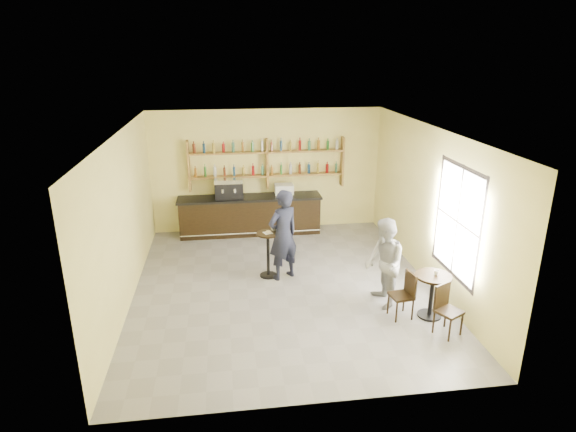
{
  "coord_description": "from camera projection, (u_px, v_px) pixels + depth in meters",
  "views": [
    {
      "loc": [
        -1.1,
        -8.81,
        4.62
      ],
      "look_at": [
        0.2,
        0.8,
        1.25
      ],
      "focal_mm": 30.0,
      "sensor_mm": 36.0,
      "label": 1
    }
  ],
  "objects": [
    {
      "name": "shelf_unit",
      "position": [
        267.0,
        164.0,
        12.47
      ],
      "size": [
        4.0,
        0.26,
        1.4
      ],
      "primitive_type": null,
      "color": "brown",
      "rests_on": "wall_back"
    },
    {
      "name": "patron_second",
      "position": [
        384.0,
        263.0,
        8.92
      ],
      "size": [
        0.66,
        0.84,
        1.72
      ],
      "primitive_type": "imported",
      "rotation": [
        0.0,
        0.0,
        -1.56
      ],
      "color": "gray",
      "rests_on": "floor"
    },
    {
      "name": "espresso_machine",
      "position": [
        229.0,
        188.0,
        12.31
      ],
      "size": [
        0.73,
        0.48,
        0.51
      ],
      "primitive_type": null,
      "rotation": [
        0.0,
        0.0,
        0.03
      ],
      "color": "black",
      "rests_on": "bar_counter"
    },
    {
      "name": "window_pane",
      "position": [
        457.0,
        222.0,
        8.6
      ],
      "size": [
        0.0,
        2.0,
        2.0
      ],
      "primitive_type": "plane",
      "rotation": [
        1.57,
        0.0,
        -1.57
      ],
      "color": "white",
      "rests_on": "wall_right"
    },
    {
      "name": "wall_front",
      "position": [
        318.0,
        301.0,
        6.1
      ],
      "size": [
        7.0,
        0.0,
        7.0
      ],
      "primitive_type": "plane",
      "rotation": [
        -1.57,
        0.0,
        0.0
      ],
      "color": "#FAEF8E",
      "rests_on": "floor"
    },
    {
      "name": "ceiling",
      "position": [
        283.0,
        131.0,
        8.86
      ],
      "size": [
        7.0,
        7.0,
        0.0
      ],
      "primitive_type": "plane",
      "rotation": [
        3.14,
        0.0,
        0.0
      ],
      "color": "white",
      "rests_on": "wall_back"
    },
    {
      "name": "cup_pedestal",
      "position": [
        274.0,
        229.0,
        10.14
      ],
      "size": [
        0.14,
        0.14,
        0.1
      ],
      "primitive_type": "imported",
      "rotation": [
        0.0,
        0.0,
        0.17
      ],
      "color": "white",
      "rests_on": "pedestal_table"
    },
    {
      "name": "wall_back",
      "position": [
        267.0,
        170.0,
        12.66
      ],
      "size": [
        7.0,
        0.0,
        7.0
      ],
      "primitive_type": "plane",
      "rotation": [
        1.57,
        0.0,
        0.0
      ],
      "color": "#FAEF8E",
      "rests_on": "floor"
    },
    {
      "name": "window_frame",
      "position": [
        457.0,
        222.0,
        8.6
      ],
      "size": [
        0.04,
        1.7,
        2.1
      ],
      "primitive_type": null,
      "color": "black",
      "rests_on": "wall_right"
    },
    {
      "name": "wall_left",
      "position": [
        125.0,
        220.0,
        9.0
      ],
      "size": [
        0.0,
        7.0,
        7.0
      ],
      "primitive_type": "plane",
      "rotation": [
        1.57,
        0.0,
        1.57
      ],
      "color": "#FAEF8E",
      "rests_on": "floor"
    },
    {
      "name": "cup_cafe",
      "position": [
        437.0,
        273.0,
        8.53
      ],
      "size": [
        0.12,
        0.12,
        0.09
      ],
      "primitive_type": "imported",
      "rotation": [
        0.0,
        0.0,
        0.4
      ],
      "color": "white",
      "rests_on": "cafe_table"
    },
    {
      "name": "donut",
      "position": [
        268.0,
        232.0,
        10.03
      ],
      "size": [
        0.12,
        0.12,
        0.04
      ],
      "primitive_type": "torus",
      "rotation": [
        0.0,
        0.0,
        0.04
      ],
      "color": "#E9BD55",
      "rests_on": "napkin"
    },
    {
      "name": "chair_west",
      "position": [
        401.0,
        295.0,
        8.64
      ],
      "size": [
        0.43,
        0.43,
        0.87
      ],
      "primitive_type": null,
      "rotation": [
        0.0,
        0.0,
        -1.43
      ],
      "color": "black",
      "rests_on": "floor"
    },
    {
      "name": "liquor_bottles",
      "position": [
        267.0,
        157.0,
        12.41
      ],
      "size": [
        3.68,
        0.1,
        1.0
      ],
      "primitive_type": null,
      "color": "#8C5919",
      "rests_on": "shelf_unit"
    },
    {
      "name": "napkin",
      "position": [
        268.0,
        233.0,
        10.04
      ],
      "size": [
        0.22,
        0.22,
        0.0
      ],
      "primitive_type": "cube",
      "rotation": [
        0.0,
        0.0,
        0.33
      ],
      "color": "white",
      "rests_on": "pedestal_table"
    },
    {
      "name": "man_main",
      "position": [
        283.0,
        235.0,
        9.98
      ],
      "size": [
        0.85,
        0.75,
        1.95
      ],
      "primitive_type": "imported",
      "rotation": [
        0.0,
        0.0,
        3.65
      ],
      "color": "black",
      "rests_on": "floor"
    },
    {
      "name": "chair_south",
      "position": [
        449.0,
        311.0,
        8.11
      ],
      "size": [
        0.52,
        0.52,
        0.88
      ],
      "primitive_type": null,
      "rotation": [
        0.0,
        0.0,
        0.5
      ],
      "color": "black",
      "rests_on": "floor"
    },
    {
      "name": "cafe_table",
      "position": [
        431.0,
        296.0,
        8.67
      ],
      "size": [
        0.67,
        0.67,
        0.83
      ],
      "primitive_type": null,
      "rotation": [
        0.0,
        0.0,
        -0.03
      ],
      "color": "black",
      "rests_on": "floor"
    },
    {
      "name": "bar_counter",
      "position": [
        250.0,
        215.0,
        12.63
      ],
      "size": [
        3.71,
        0.72,
        1.01
      ],
      "primitive_type": null,
      "color": "black",
      "rests_on": "floor"
    },
    {
      "name": "floor",
      "position": [
        284.0,
        286.0,
        9.91
      ],
      "size": [
        7.0,
        7.0,
        0.0
      ],
      "primitive_type": "plane",
      "color": "gray",
      "rests_on": "ground"
    },
    {
      "name": "pastry_case",
      "position": [
        284.0,
        190.0,
        12.53
      ],
      "size": [
        0.55,
        0.47,
        0.3
      ],
      "primitive_type": null,
      "rotation": [
        0.0,
        0.0,
        0.17
      ],
      "color": "silver",
      "rests_on": "bar_counter"
    },
    {
      "name": "wall_right",
      "position": [
        430.0,
        206.0,
        9.76
      ],
      "size": [
        0.0,
        7.0,
        7.0
      ],
      "primitive_type": "plane",
      "rotation": [
        1.57,
        0.0,
        -1.57
      ],
      "color": "#FAEF8E",
      "rests_on": "floor"
    },
    {
      "name": "pedestal_table",
      "position": [
        268.0,
        255.0,
        10.21
      ],
      "size": [
        0.5,
        0.5,
        0.99
      ],
      "primitive_type": null,
      "rotation": [
        0.0,
        0.0,
        -0.03
      ],
      "color": "black",
      "rests_on": "floor"
    }
  ]
}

